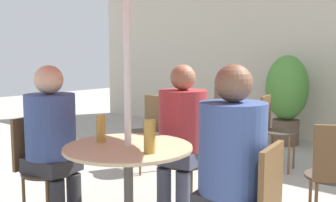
{
  "coord_description": "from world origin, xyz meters",
  "views": [
    {
      "loc": [
        1.49,
        -1.71,
        1.3
      ],
      "look_at": [
        -0.24,
        0.41,
        0.97
      ],
      "focal_mm": 42.0,
      "sensor_mm": 36.0,
      "label": 1
    }
  ],
  "objects_px": {
    "bistro_chair_5": "(212,111)",
    "seated_person_2": "(52,135)",
    "bistro_chair_3": "(273,125)",
    "beer_glass_0": "(101,128)",
    "bistro_chair_4": "(148,125)",
    "seated_person_1": "(182,130)",
    "beer_glass_1": "(150,136)",
    "cafe_table_near": "(128,171)",
    "bistro_chair_6": "(336,170)",
    "seated_person_0": "(230,160)",
    "bistro_chair_1": "(190,151)",
    "bistro_chair_2": "(40,160)",
    "potted_plant_0": "(287,94)"
  },
  "relations": [
    {
      "from": "bistro_chair_2",
      "to": "bistro_chair_6",
      "type": "xyz_separation_m",
      "value": [
        1.79,
        1.15,
        0.0
      ]
    },
    {
      "from": "bistro_chair_2",
      "to": "seated_person_2",
      "type": "bearing_deg",
      "value": -90.0
    },
    {
      "from": "bistro_chair_2",
      "to": "bistro_chair_3",
      "type": "relative_size",
      "value": 1.0
    },
    {
      "from": "bistro_chair_5",
      "to": "potted_plant_0",
      "type": "height_order",
      "value": "potted_plant_0"
    },
    {
      "from": "cafe_table_near",
      "to": "beer_glass_0",
      "type": "xyz_separation_m",
      "value": [
        -0.23,
        -0.02,
        0.25
      ]
    },
    {
      "from": "bistro_chair_3",
      "to": "beer_glass_1",
      "type": "relative_size",
      "value": 4.22
    },
    {
      "from": "bistro_chair_6",
      "to": "seated_person_1",
      "type": "distance_m",
      "value": 1.14
    },
    {
      "from": "bistro_chair_4",
      "to": "seated_person_1",
      "type": "relative_size",
      "value": 0.68
    },
    {
      "from": "bistro_chair_1",
      "to": "bistro_chair_4",
      "type": "distance_m",
      "value": 1.28
    },
    {
      "from": "seated_person_0",
      "to": "seated_person_2",
      "type": "bearing_deg",
      "value": -90.0
    },
    {
      "from": "cafe_table_near",
      "to": "potted_plant_0",
      "type": "distance_m",
      "value": 3.74
    },
    {
      "from": "bistro_chair_3",
      "to": "beer_glass_0",
      "type": "height_order",
      "value": "beer_glass_0"
    },
    {
      "from": "potted_plant_0",
      "to": "bistro_chair_1",
      "type": "bearing_deg",
      "value": -82.47
    },
    {
      "from": "cafe_table_near",
      "to": "bistro_chair_6",
      "type": "xyz_separation_m",
      "value": [
        0.97,
        1.04,
        -0.05
      ]
    },
    {
      "from": "bistro_chair_6",
      "to": "seated_person_2",
      "type": "relative_size",
      "value": 0.68
    },
    {
      "from": "cafe_table_near",
      "to": "bistro_chair_4",
      "type": "height_order",
      "value": "bistro_chair_4"
    },
    {
      "from": "bistro_chair_5",
      "to": "potted_plant_0",
      "type": "xyz_separation_m",
      "value": [
        0.73,
        0.82,
        0.23
      ]
    },
    {
      "from": "bistro_chair_5",
      "to": "seated_person_2",
      "type": "distance_m",
      "value": 3.03
    },
    {
      "from": "bistro_chair_5",
      "to": "seated_person_1",
      "type": "xyz_separation_m",
      "value": [
        1.13,
        -2.2,
        0.21
      ]
    },
    {
      "from": "bistro_chair_5",
      "to": "potted_plant_0",
      "type": "relative_size",
      "value": 0.65
    },
    {
      "from": "seated_person_1",
      "to": "seated_person_0",
      "type": "bearing_deg",
      "value": -44.95
    },
    {
      "from": "bistro_chair_4",
      "to": "bistro_chair_5",
      "type": "relative_size",
      "value": 1.0
    },
    {
      "from": "bistro_chair_1",
      "to": "seated_person_1",
      "type": "height_order",
      "value": "seated_person_1"
    },
    {
      "from": "seated_person_1",
      "to": "seated_person_2",
      "type": "relative_size",
      "value": 1.0
    },
    {
      "from": "cafe_table_near",
      "to": "bistro_chair_5",
      "type": "xyz_separation_m",
      "value": [
        -1.23,
        2.88,
        -0.05
      ]
    },
    {
      "from": "bistro_chair_4",
      "to": "bistro_chair_5",
      "type": "distance_m",
      "value": 1.38
    },
    {
      "from": "bistro_chair_2",
      "to": "bistro_chair_4",
      "type": "distance_m",
      "value": 1.66
    },
    {
      "from": "bistro_chair_1",
      "to": "seated_person_0",
      "type": "relative_size",
      "value": 0.67
    },
    {
      "from": "seated_person_2",
      "to": "potted_plant_0",
      "type": "relative_size",
      "value": 0.95
    },
    {
      "from": "bistro_chair_5",
      "to": "seated_person_2",
      "type": "height_order",
      "value": "seated_person_2"
    },
    {
      "from": "cafe_table_near",
      "to": "beer_glass_1",
      "type": "relative_size",
      "value": 4.13
    },
    {
      "from": "bistro_chair_2",
      "to": "seated_person_2",
      "type": "xyz_separation_m",
      "value": [
        0.14,
        0.02,
        0.21
      ]
    },
    {
      "from": "seated_person_2",
      "to": "beer_glass_1",
      "type": "distance_m",
      "value": 0.92
    },
    {
      "from": "potted_plant_0",
      "to": "bistro_chair_3",
      "type": "bearing_deg",
      "value": -73.42
    },
    {
      "from": "bistro_chair_4",
      "to": "bistro_chair_6",
      "type": "xyz_separation_m",
      "value": [
        2.16,
        -0.47,
        0.0
      ]
    },
    {
      "from": "cafe_table_near",
      "to": "potted_plant_0",
      "type": "xyz_separation_m",
      "value": [
        -0.49,
        3.7,
        0.18
      ]
    },
    {
      "from": "bistro_chair_4",
      "to": "beer_glass_0",
      "type": "height_order",
      "value": "beer_glass_0"
    },
    {
      "from": "bistro_chair_1",
      "to": "seated_person_2",
      "type": "xyz_separation_m",
      "value": [
        -0.57,
        -0.91,
        0.21
      ]
    },
    {
      "from": "bistro_chair_2",
      "to": "bistro_chair_6",
      "type": "height_order",
      "value": "same"
    },
    {
      "from": "beer_glass_1",
      "to": "bistro_chair_2",
      "type": "bearing_deg",
      "value": -176.49
    },
    {
      "from": "bistro_chair_1",
      "to": "potted_plant_0",
      "type": "distance_m",
      "value": 2.91
    },
    {
      "from": "cafe_table_near",
      "to": "bistro_chair_5",
      "type": "distance_m",
      "value": 3.13
    },
    {
      "from": "bistro_chair_5",
      "to": "seated_person_1",
      "type": "height_order",
      "value": "seated_person_1"
    },
    {
      "from": "seated_person_2",
      "to": "cafe_table_near",
      "type": "bearing_deg",
      "value": -90.0
    },
    {
      "from": "bistro_chair_1",
      "to": "bistro_chair_2",
      "type": "bearing_deg",
      "value": -135.0
    },
    {
      "from": "seated_person_0",
      "to": "seated_person_1",
      "type": "distance_m",
      "value": 0.97
    },
    {
      "from": "cafe_table_near",
      "to": "bistro_chair_1",
      "type": "xyz_separation_m",
      "value": [
        -0.11,
        0.82,
        -0.05
      ]
    },
    {
      "from": "bistro_chair_6",
      "to": "beer_glass_0",
      "type": "distance_m",
      "value": 1.63
    },
    {
      "from": "bistro_chair_6",
      "to": "seated_person_0",
      "type": "xyz_separation_m",
      "value": [
        -0.29,
        -0.95,
        0.22
      ]
    },
    {
      "from": "cafe_table_near",
      "to": "seated_person_1",
      "type": "height_order",
      "value": "seated_person_1"
    }
  ]
}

